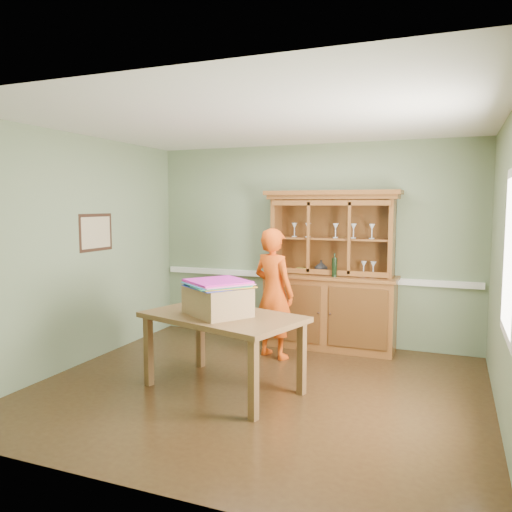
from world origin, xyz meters
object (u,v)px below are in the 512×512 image
at_px(person, 274,293).
at_px(dining_table, 223,323).
at_px(china_hutch, 330,293).
at_px(cardboard_box, 217,301).

bearing_deg(person, dining_table, 106.63).
bearing_deg(china_hutch, person, -129.21).
bearing_deg(china_hutch, cardboard_box, -109.68).
relative_size(china_hutch, person, 1.29).
bearing_deg(cardboard_box, person, 83.45).
xyz_separation_m(dining_table, cardboard_box, (-0.04, -0.03, 0.24)).
relative_size(china_hutch, cardboard_box, 3.36).
xyz_separation_m(dining_table, person, (0.10, 1.24, 0.11)).
bearing_deg(dining_table, cardboard_box, -127.22).
height_order(cardboard_box, person, person).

